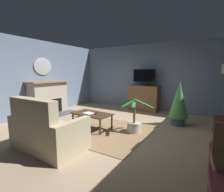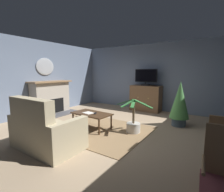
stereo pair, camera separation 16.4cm
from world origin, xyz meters
name	(u,v)px [view 1 (the left image)]	position (x,y,z in m)	size (l,w,h in m)	color
ground_plane	(112,129)	(0.00, 0.00, -0.02)	(6.77, 6.34, 0.04)	tan
wall_back	(149,77)	(0.00, 2.92, 1.34)	(6.77, 0.10, 2.68)	slate
wall_left	(38,78)	(-3.14, 0.00, 1.34)	(0.10, 6.34, 2.68)	slate
rug_central	(99,129)	(-0.27, -0.25, 0.01)	(2.61, 2.11, 0.01)	#8E704C
fireplace	(49,98)	(-2.81, 0.17, 0.59)	(0.94, 1.59, 1.23)	#4C4C51
wall_mirror_oval	(43,67)	(-3.06, 0.17, 1.75)	(0.06, 0.73, 0.63)	#B2B7BF
tv_cabinet	(144,99)	(-0.05, 2.57, 0.49)	(1.20, 0.57, 1.02)	#4A3523
television	(144,77)	(-0.05, 2.52, 1.36)	(0.90, 0.20, 0.65)	black
coffee_table	(92,115)	(-0.47, -0.27, 0.39)	(1.13, 0.67, 0.44)	#422B19
tv_remote	(96,113)	(-0.35, -0.27, 0.45)	(0.17, 0.05, 0.02)	black
folded_newspaper	(89,113)	(-0.55, -0.31, 0.44)	(0.30, 0.22, 0.01)	silver
sofa_floral	(47,132)	(-0.47, -1.71, 0.36)	(1.44, 0.86, 1.08)	tan
potted_plant_small_fern_corner	(179,102)	(1.48, 1.31, 0.70)	(0.54, 0.54, 1.30)	#3D4C5B
potted_plant_tall_palm_by_window	(134,124)	(0.62, 0.09, 0.21)	(1.00, 0.78, 0.88)	beige
cat	(83,114)	(-1.46, 0.48, 0.10)	(0.65, 0.32, 0.21)	tan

